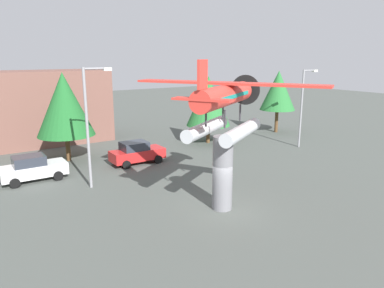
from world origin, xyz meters
name	(u,v)px	position (x,y,z in m)	size (l,w,h in m)	color
ground_plane	(222,208)	(0.00, 0.00, 0.00)	(140.00, 140.00, 0.00)	#4C514C
display_pedestal	(223,173)	(0.00, 0.00, 2.05)	(1.10, 1.10, 4.10)	slate
floatplane_monument	(225,105)	(0.11, 0.07, 5.78)	(7.03, 9.48, 4.00)	silver
car_near_white	(33,168)	(-7.78, 10.75, 0.88)	(4.20, 2.02, 1.76)	white
car_mid_red	(137,153)	(-0.17, 10.57, 0.88)	(4.20, 2.02, 1.76)	red
streetlight_primary	(90,119)	(-4.76, 7.29, 4.43)	(1.84, 0.28, 7.60)	gray
streetlight_secondary	(303,102)	(14.91, 7.11, 4.16)	(1.84, 0.28, 7.08)	gray
storefront_building	(32,108)	(-5.53, 22.00, 3.45)	(14.07, 5.49, 6.91)	brown
tree_east	(64,104)	(-4.43, 14.36, 4.56)	(4.46, 4.46, 7.05)	brown
tree_center_back	(208,101)	(8.64, 13.15, 4.06)	(4.21, 4.21, 6.41)	brown
tree_far_east	(278,91)	(17.92, 13.05, 4.59)	(3.80, 3.80, 6.72)	brown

